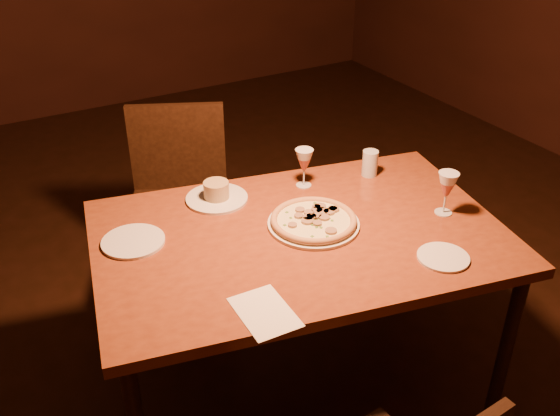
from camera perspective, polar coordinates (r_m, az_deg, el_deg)
floor at (r=2.86m, az=-2.19°, el=-14.84°), size 7.00×7.00×0.00m
dining_table at (r=2.33m, az=1.80°, el=-3.68°), size 1.65×1.23×0.80m
chair_far at (r=3.07m, az=-9.20°, el=1.08°), size 0.62×0.62×0.96m
pizza_plate at (r=2.32m, az=3.09°, el=-1.17°), size 0.34×0.34×0.04m
ramekin_saucer at (r=2.49m, az=-5.82°, el=1.27°), size 0.25×0.25×0.08m
wine_glass_far at (r=2.56m, az=2.21°, el=3.69°), size 0.07×0.07×0.16m
wine_glass_right at (r=2.44m, az=14.95°, el=1.31°), size 0.08×0.08×0.17m
water_tumbler at (r=2.68m, az=8.23°, el=4.08°), size 0.07×0.07×0.11m
side_plate_left at (r=2.29m, az=-13.28°, el=-2.99°), size 0.23×0.23×0.01m
side_plate_near at (r=2.22m, az=14.70°, el=-4.38°), size 0.18×0.18×0.01m
menu_card at (r=1.92m, az=-1.41°, el=-9.50°), size 0.16×0.23×0.00m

